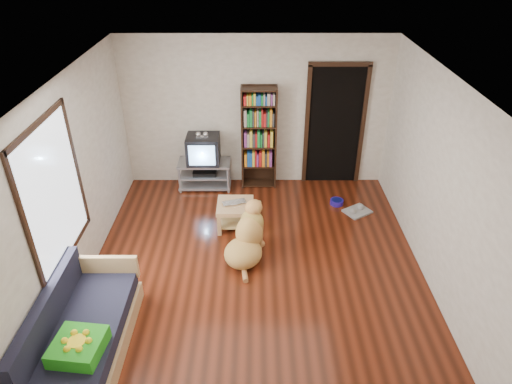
{
  "coord_description": "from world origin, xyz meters",
  "views": [
    {
      "loc": [
        -0.01,
        -4.81,
        4.09
      ],
      "look_at": [
        -0.0,
        0.55,
        0.9
      ],
      "focal_mm": 32.0,
      "sensor_mm": 36.0,
      "label": 1
    }
  ],
  "objects_px": {
    "laptop": "(235,204)",
    "dog_bowl": "(337,202)",
    "sofa": "(83,335)",
    "dog": "(247,239)",
    "coffee_table": "(235,211)",
    "tv_stand": "(205,173)",
    "green_cushion": "(78,347)",
    "crt_tv": "(203,148)",
    "bookshelf": "(259,133)",
    "grey_rag": "(357,211)"
  },
  "relations": [
    {
      "from": "dog_bowl",
      "to": "sofa",
      "type": "xyz_separation_m",
      "value": [
        -3.23,
        -3.04,
        0.22
      ]
    },
    {
      "from": "grey_rag",
      "to": "coffee_table",
      "type": "height_order",
      "value": "coffee_table"
    },
    {
      "from": "tv_stand",
      "to": "sofa",
      "type": "xyz_separation_m",
      "value": [
        -0.97,
        -3.63,
        -0.01
      ]
    },
    {
      "from": "coffee_table",
      "to": "dog",
      "type": "bearing_deg",
      "value": -75.46
    },
    {
      "from": "laptop",
      "to": "sofa",
      "type": "xyz_separation_m",
      "value": [
        -1.56,
        -2.38,
        -0.15
      ]
    },
    {
      "from": "laptop",
      "to": "dog_bowl",
      "type": "xyz_separation_m",
      "value": [
        1.67,
        0.66,
        -0.37
      ]
    },
    {
      "from": "dog",
      "to": "crt_tv",
      "type": "bearing_deg",
      "value": 111.3
    },
    {
      "from": "tv_stand",
      "to": "bookshelf",
      "type": "xyz_separation_m",
      "value": [
        0.95,
        0.09,
        0.73
      ]
    },
    {
      "from": "laptop",
      "to": "tv_stand",
      "type": "xyz_separation_m",
      "value": [
        -0.58,
        1.25,
        -0.14
      ]
    },
    {
      "from": "sofa",
      "to": "tv_stand",
      "type": "bearing_deg",
      "value": 74.98
    },
    {
      "from": "tv_stand",
      "to": "crt_tv",
      "type": "xyz_separation_m",
      "value": [
        0.0,
        0.02,
        0.47
      ]
    },
    {
      "from": "bookshelf",
      "to": "sofa",
      "type": "xyz_separation_m",
      "value": [
        -1.92,
        -3.72,
        -0.74
      ]
    },
    {
      "from": "green_cushion",
      "to": "coffee_table",
      "type": "relative_size",
      "value": 0.86
    },
    {
      "from": "green_cushion",
      "to": "grey_rag",
      "type": "distance_m",
      "value": 4.67
    },
    {
      "from": "green_cushion",
      "to": "coffee_table",
      "type": "bearing_deg",
      "value": 69.35
    },
    {
      "from": "green_cushion",
      "to": "bookshelf",
      "type": "relative_size",
      "value": 0.26
    },
    {
      "from": "dog",
      "to": "dog_bowl",
      "type": "bearing_deg",
      "value": 43.21
    },
    {
      "from": "green_cushion",
      "to": "crt_tv",
      "type": "xyz_separation_m",
      "value": [
        0.85,
        4.02,
        0.24
      ]
    },
    {
      "from": "sofa",
      "to": "dog",
      "type": "bearing_deg",
      "value": 43.42
    },
    {
      "from": "tv_stand",
      "to": "dog_bowl",
      "type": "bearing_deg",
      "value": -14.6
    },
    {
      "from": "tv_stand",
      "to": "crt_tv",
      "type": "distance_m",
      "value": 0.47
    },
    {
      "from": "laptop",
      "to": "sofa",
      "type": "bearing_deg",
      "value": -140.01
    },
    {
      "from": "bookshelf",
      "to": "sofa",
      "type": "relative_size",
      "value": 1.0
    },
    {
      "from": "dog_bowl",
      "to": "tv_stand",
      "type": "bearing_deg",
      "value": 165.4
    },
    {
      "from": "dog_bowl",
      "to": "coffee_table",
      "type": "height_order",
      "value": "coffee_table"
    },
    {
      "from": "dog",
      "to": "grey_rag",
      "type": "bearing_deg",
      "value": 32.61
    },
    {
      "from": "green_cushion",
      "to": "dog",
      "type": "xyz_separation_m",
      "value": [
        1.63,
        2.02,
        -0.2
      ]
    },
    {
      "from": "green_cushion",
      "to": "bookshelf",
      "type": "xyz_separation_m",
      "value": [
        1.8,
        4.09,
        0.5
      ]
    },
    {
      "from": "green_cushion",
      "to": "laptop",
      "type": "distance_m",
      "value": 3.1
    },
    {
      "from": "coffee_table",
      "to": "grey_rag",
      "type": "bearing_deg",
      "value": 10.99
    },
    {
      "from": "tv_stand",
      "to": "bookshelf",
      "type": "bearing_deg",
      "value": 5.63
    },
    {
      "from": "tv_stand",
      "to": "coffee_table",
      "type": "distance_m",
      "value": 1.35
    },
    {
      "from": "tv_stand",
      "to": "crt_tv",
      "type": "height_order",
      "value": "crt_tv"
    },
    {
      "from": "grey_rag",
      "to": "sofa",
      "type": "bearing_deg",
      "value": -141.62
    },
    {
      "from": "crt_tv",
      "to": "bookshelf",
      "type": "height_order",
      "value": "bookshelf"
    },
    {
      "from": "coffee_table",
      "to": "tv_stand",
      "type": "bearing_deg",
      "value": 115.53
    },
    {
      "from": "laptop",
      "to": "bookshelf",
      "type": "relative_size",
      "value": 0.2
    },
    {
      "from": "crt_tv",
      "to": "coffee_table",
      "type": "xyz_separation_m",
      "value": [
        0.58,
        -1.24,
        -0.46
      ]
    },
    {
      "from": "bookshelf",
      "to": "crt_tv",
      "type": "bearing_deg",
      "value": -175.68
    },
    {
      "from": "grey_rag",
      "to": "bookshelf",
      "type": "relative_size",
      "value": 0.22
    },
    {
      "from": "tv_stand",
      "to": "sofa",
      "type": "height_order",
      "value": "sofa"
    },
    {
      "from": "crt_tv",
      "to": "dog",
      "type": "relative_size",
      "value": 0.58
    },
    {
      "from": "laptop",
      "to": "dog",
      "type": "xyz_separation_m",
      "value": [
        0.2,
        -0.72,
        -0.11
      ]
    },
    {
      "from": "grey_rag",
      "to": "sofa",
      "type": "height_order",
      "value": "sofa"
    },
    {
      "from": "dog_bowl",
      "to": "coffee_table",
      "type": "xyz_separation_m",
      "value": [
        -1.67,
        -0.63,
        0.24
      ]
    },
    {
      "from": "green_cushion",
      "to": "sofa",
      "type": "distance_m",
      "value": 0.45
    },
    {
      "from": "crt_tv",
      "to": "dog",
      "type": "xyz_separation_m",
      "value": [
        0.78,
        -1.99,
        -0.44
      ]
    },
    {
      "from": "bookshelf",
      "to": "sofa",
      "type": "height_order",
      "value": "bookshelf"
    },
    {
      "from": "tv_stand",
      "to": "laptop",
      "type": "bearing_deg",
      "value": -65.01
    },
    {
      "from": "grey_rag",
      "to": "tv_stand",
      "type": "bearing_deg",
      "value": 161.85
    }
  ]
}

